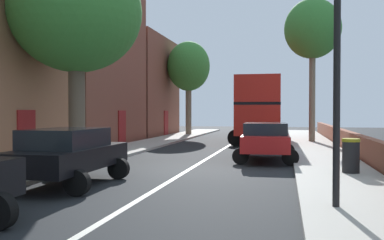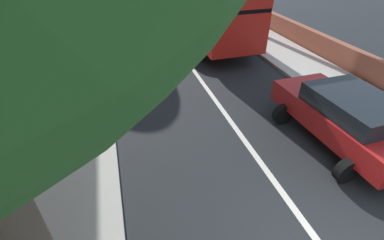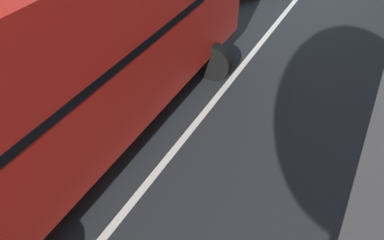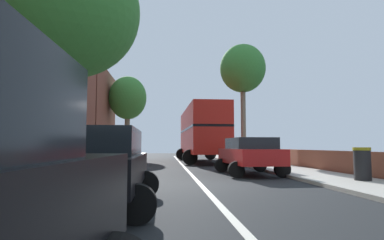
# 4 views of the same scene
# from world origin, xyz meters

# --- Properties ---
(double_decker_bus) EXTENTS (3.69, 10.85, 4.06)m
(double_decker_bus) POSITION_xyz_m (1.70, 13.72, 2.35)
(double_decker_bus) COLOR red
(double_decker_bus) RESTS_ON ground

